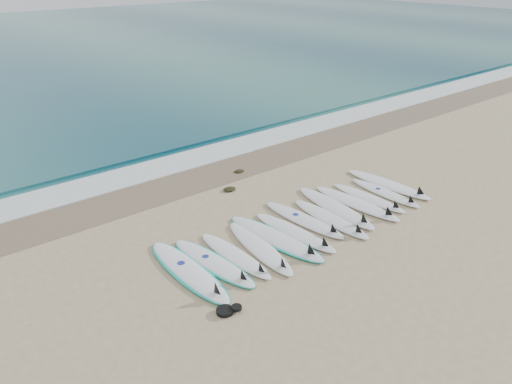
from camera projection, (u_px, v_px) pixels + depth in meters
ground at (308, 224)px, 12.28m from camera, size 120.00×120.00×0.00m
wet_sand_band at (213, 173)px, 15.14m from camera, size 120.00×1.80×0.01m
foam_band at (188, 160)px, 16.12m from camera, size 120.00×1.40×0.04m
wave_crest at (164, 147)px, 17.15m from camera, size 120.00×1.00×0.10m
surfboard_0 at (189, 271)px, 10.33m from camera, size 0.75×2.90×0.37m
surfboard_1 at (214, 263)px, 10.62m from camera, size 0.85×2.61×0.33m
surfboard_2 at (237, 256)px, 10.86m from camera, size 0.53×2.40×0.31m
surfboard_3 at (261, 248)px, 11.14m from camera, size 0.97×2.69×0.34m
surfboard_4 at (276, 238)px, 11.54m from camera, size 0.96×2.97×0.37m
surfboard_5 at (296, 233)px, 11.78m from camera, size 0.68×2.57×0.33m
surfboard_6 at (305, 220)px, 12.35m from camera, size 0.67×2.62×0.33m
surfboard_7 at (332, 219)px, 12.39m from camera, size 0.66×2.60×0.33m
surfboard_8 at (337, 208)px, 12.93m from camera, size 0.94×2.94×0.37m
surfboard_9 at (358, 204)px, 13.16m from camera, size 0.67×2.77×0.35m
surfboard_10 at (370, 198)px, 13.48m from camera, size 0.55×2.39×0.30m
surfboard_11 at (386, 193)px, 13.77m from camera, size 0.56×2.36×0.30m
surfboard_12 at (390, 185)px, 14.27m from camera, size 0.71×2.83×0.36m
seaweed_near at (230, 189)px, 14.04m from camera, size 0.38×0.30×0.07m
seaweed_far at (239, 171)px, 15.24m from camera, size 0.32×0.25×0.06m
leash_coil at (227, 310)px, 9.20m from camera, size 0.46×0.36×0.11m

